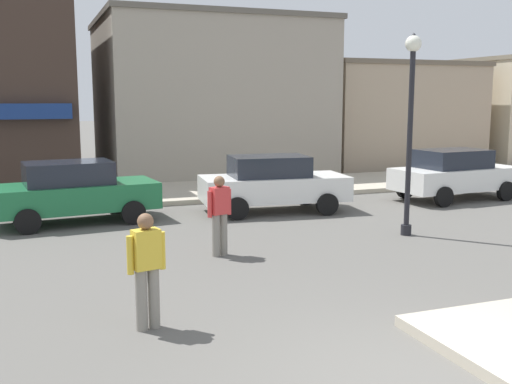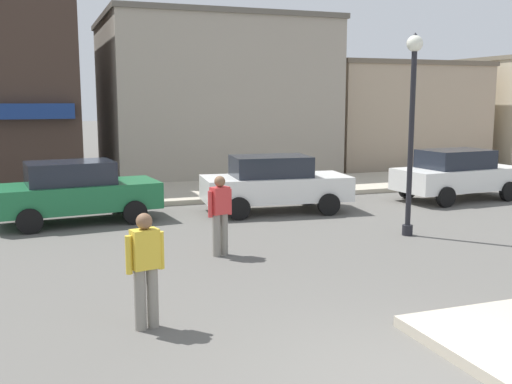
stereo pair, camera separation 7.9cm
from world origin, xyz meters
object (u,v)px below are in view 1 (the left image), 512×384
object	(u,v)px
pedestrian_crossing_near	(147,267)
parked_car_nearest	(74,191)
parked_car_third	(455,174)
pedestrian_crossing_far	(220,213)
lamp_post	(411,106)
parked_car_second	(273,183)

from	to	relation	value
pedestrian_crossing_near	parked_car_nearest	bearing A→B (deg)	93.41
parked_car_nearest	parked_car_third	world-z (taller)	same
parked_car_nearest	pedestrian_crossing_far	size ratio (longest dim) A/B	2.58
pedestrian_crossing_far	lamp_post	bearing A→B (deg)	3.11
parked_car_second	pedestrian_crossing_near	distance (m)	8.73
lamp_post	pedestrian_crossing_far	xyz separation A→B (m)	(-4.56, -0.25, -2.09)
parked_car_nearest	parked_car_second	bearing A→B (deg)	-4.05
parked_car_second	pedestrian_crossing_far	world-z (taller)	pedestrian_crossing_far
lamp_post	parked_car_second	world-z (taller)	lamp_post
parked_car_second	pedestrian_crossing_near	size ratio (longest dim) A/B	2.58
parked_car_second	parked_car_third	size ratio (longest dim) A/B	1.00
parked_car_third	lamp_post	bearing A→B (deg)	-139.37
lamp_post	parked_car_third	world-z (taller)	lamp_post
parked_car_second	lamp_post	bearing A→B (deg)	-63.91
pedestrian_crossing_near	parked_car_second	bearing A→B (deg)	56.76
pedestrian_crossing_far	parked_car_second	bearing A→B (deg)	55.31
parked_car_second	parked_car_third	xyz separation A→B (m)	(6.04, -0.09, 0.00)
parked_car_third	parked_car_second	bearing A→B (deg)	179.19
pedestrian_crossing_near	pedestrian_crossing_far	world-z (taller)	same
parked_car_third	pedestrian_crossing_near	distance (m)	13.02
parked_car_nearest	parked_car_third	size ratio (longest dim) A/B	1.00
lamp_post	parked_car_nearest	size ratio (longest dim) A/B	1.09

